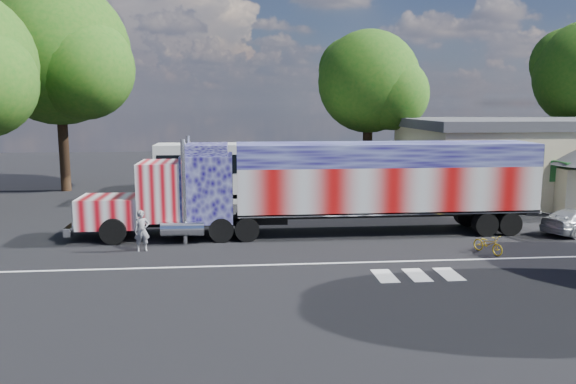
{
  "coord_description": "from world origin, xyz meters",
  "views": [
    {
      "loc": [
        -2.54,
        -24.0,
        6.19
      ],
      "look_at": [
        0.0,
        3.0,
        1.9
      ],
      "focal_mm": 35.0,
      "sensor_mm": 36.0,
      "label": 1
    }
  ],
  "objects": [
    {
      "name": "lane_markings",
      "position": [
        1.71,
        -3.77,
        0.01
      ],
      "size": [
        30.0,
        2.67,
        0.01
      ],
      "color": "silver",
      "rests_on": "ground"
    },
    {
      "name": "bicycle",
      "position": [
        7.9,
        -2.14,
        0.4
      ],
      "size": [
        1.1,
        1.59,
        0.79
      ],
      "primitive_type": "imported",
      "rotation": [
        0.0,
        0.0,
        0.42
      ],
      "color": "gold",
      "rests_on": "ground"
    },
    {
      "name": "tree_nw_a",
      "position": [
        -14.49,
        16.99,
        9.56
      ],
      "size": [
        10.37,
        9.88,
        14.56
      ],
      "color": "black",
      "rests_on": "ground"
    },
    {
      "name": "tree_ne_a",
      "position": [
        7.32,
        16.7,
        7.7
      ],
      "size": [
        7.78,
        7.41,
        11.46
      ],
      "color": "black",
      "rests_on": "ground"
    },
    {
      "name": "semi_truck",
      "position": [
        1.91,
        2.06,
        2.4
      ],
      "size": [
        21.86,
        3.45,
        4.66
      ],
      "color": "black",
      "rests_on": "ground"
    },
    {
      "name": "woman",
      "position": [
        -6.53,
        -0.4,
        0.88
      ],
      "size": [
        0.72,
        0.56,
        1.75
      ],
      "primitive_type": "imported",
      "rotation": [
        0.0,
        0.0,
        0.24
      ],
      "color": "slate",
      "rests_on": "ground"
    },
    {
      "name": "ground",
      "position": [
        0.0,
        0.0,
        0.0
      ],
      "size": [
        100.0,
        100.0,
        0.0
      ],
      "primitive_type": "plane",
      "color": "black"
    },
    {
      "name": "coach_bus",
      "position": [
        -1.25,
        11.8,
        1.9
      ],
      "size": [
        12.59,
        2.93,
        3.66
      ],
      "color": "silver",
      "rests_on": "ground"
    }
  ]
}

